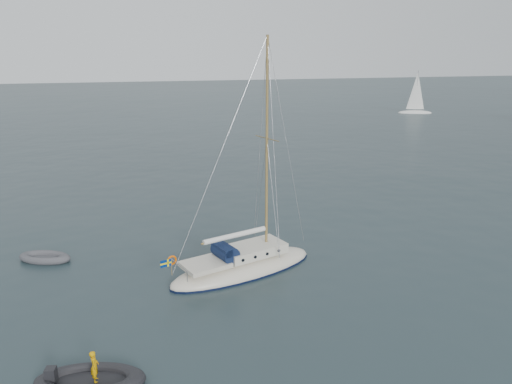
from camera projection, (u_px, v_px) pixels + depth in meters
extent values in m
plane|color=black|center=(244.00, 260.00, 27.25)|extent=(300.00, 300.00, 0.00)
ellipsoid|color=beige|center=(243.00, 269.00, 25.81)|extent=(8.19, 2.55, 1.36)
cube|color=beige|center=(255.00, 251.00, 25.70)|extent=(3.27, 1.73, 0.50)
cube|color=beige|center=(201.00, 259.00, 25.07)|extent=(2.18, 1.73, 0.23)
cylinder|color=#0E1A37|center=(223.00, 249.00, 25.23)|extent=(0.87, 1.50, 0.87)
cube|color=#0E1A37|center=(219.00, 246.00, 25.13)|extent=(0.41, 1.50, 0.36)
cylinder|color=olive|center=(271.00, 151.00, 24.43)|extent=(0.14, 0.14, 10.92)
cylinder|color=olive|center=(271.00, 140.00, 24.28)|extent=(0.05, 2.00, 0.05)
cylinder|color=olive|center=(234.00, 235.00, 25.17)|extent=(3.82, 0.09, 0.09)
cylinder|color=silver|center=(234.00, 234.00, 25.15)|extent=(3.55, 0.25, 0.25)
cylinder|color=gray|center=(171.00, 255.00, 24.62)|extent=(0.04, 2.00, 0.04)
torus|color=#E75802|center=(169.00, 250.00, 25.11)|extent=(0.49, 0.09, 0.49)
cylinder|color=olive|center=(165.00, 257.00, 24.57)|extent=(0.03, 0.03, 0.82)
cube|color=navy|center=(159.00, 252.00, 24.43)|extent=(0.55, 0.02, 0.35)
cube|color=yellow|center=(159.00, 252.00, 24.43)|extent=(0.56, 0.03, 0.08)
cube|color=yellow|center=(161.00, 252.00, 24.45)|extent=(0.08, 0.03, 0.36)
cylinder|color=black|center=(229.00, 247.00, 26.23)|extent=(0.16, 0.05, 0.16)
cylinder|color=black|center=(236.00, 260.00, 24.60)|extent=(0.16, 0.05, 0.16)
cylinder|color=black|center=(243.00, 245.00, 26.40)|extent=(0.16, 0.05, 0.16)
cylinder|color=black|center=(250.00, 258.00, 24.78)|extent=(0.16, 0.05, 0.16)
cylinder|color=black|center=(256.00, 244.00, 26.57)|extent=(0.16, 0.05, 0.16)
cylinder|color=black|center=(264.00, 257.00, 24.95)|extent=(0.16, 0.05, 0.16)
cylinder|color=black|center=(269.00, 243.00, 26.74)|extent=(0.16, 0.05, 0.16)
cylinder|color=black|center=(278.00, 255.00, 25.12)|extent=(0.16, 0.05, 0.16)
cube|color=#47474C|center=(45.00, 258.00, 27.09)|extent=(1.78, 0.73, 0.10)
cube|color=black|center=(90.00, 382.00, 17.09)|extent=(2.37, 0.99, 0.12)
cube|color=black|center=(49.00, 380.00, 16.70)|extent=(0.35, 0.35, 0.59)
imported|color=#D29204|center=(95.00, 366.00, 16.96)|extent=(0.37, 0.48, 1.16)
ellipsoid|color=silver|center=(415.00, 113.00, 87.19)|extent=(5.82, 1.94, 0.97)
cylinder|color=gray|center=(417.00, 91.00, 86.12)|extent=(0.10, 0.10, 6.79)
cone|color=silver|center=(417.00, 91.00, 86.11)|extent=(3.10, 3.10, 6.30)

